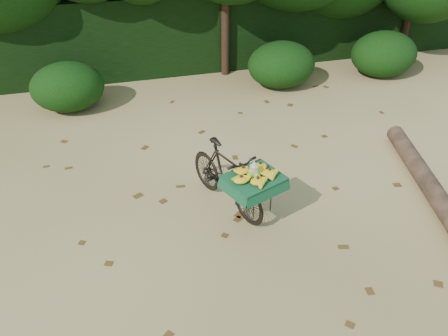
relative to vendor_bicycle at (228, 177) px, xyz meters
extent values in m
plane|color=tan|center=(0.78, -0.46, -0.51)|extent=(80.00, 80.00, 0.00)
imported|color=black|center=(-0.01, 0.02, -0.02)|extent=(1.04, 1.71, 0.99)
cube|color=black|center=(0.21, -0.54, 0.30)|extent=(0.49, 0.54, 0.02)
cube|color=#15512C|center=(0.21, -0.54, 0.32)|extent=(0.88, 0.82, 0.01)
ellipsoid|color=olive|center=(0.27, -0.51, 0.37)|extent=(0.10, 0.08, 0.10)
ellipsoid|color=olive|center=(0.19, -0.48, 0.37)|extent=(0.10, 0.08, 0.10)
ellipsoid|color=olive|center=(0.14, -0.56, 0.37)|extent=(0.10, 0.08, 0.10)
ellipsoid|color=olive|center=(0.23, -0.59, 0.37)|extent=(0.10, 0.08, 0.10)
cylinder|color=#EAE5C6|center=(0.21, -0.53, 0.42)|extent=(0.12, 0.12, 0.15)
cylinder|color=brown|center=(2.96, -0.88, -0.37)|extent=(1.22, 3.96, 0.29)
cube|color=black|center=(0.78, 5.84, 0.39)|extent=(26.00, 1.80, 1.80)
camera|label=1|loc=(-1.48, -5.32, 3.86)|focal=38.00mm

